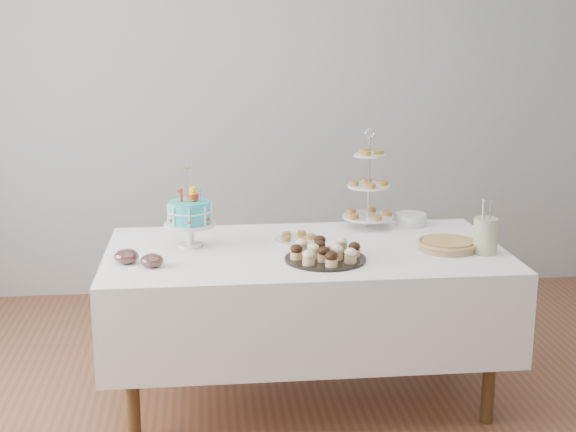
{
  "coord_description": "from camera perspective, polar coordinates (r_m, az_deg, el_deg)",
  "views": [
    {
      "loc": [
        -0.49,
        -3.4,
        1.84
      ],
      "look_at": [
        -0.08,
        0.3,
        0.94
      ],
      "focal_mm": 50.0,
      "sensor_mm": 36.0,
      "label": 1
    }
  ],
  "objects": [
    {
      "name": "table",
      "position": [
        3.96,
        1.22,
        -5.52
      ],
      "size": [
        1.92,
        1.02,
        0.77
      ],
      "color": "white",
      "rests_on": "floor"
    },
    {
      "name": "tiered_stand",
      "position": [
        4.26,
        5.76,
        2.08
      ],
      "size": [
        0.27,
        0.27,
        0.53
      ],
      "color": "silver",
      "rests_on": "table"
    },
    {
      "name": "pie",
      "position": [
        3.94,
        11.28,
        -1.99
      ],
      "size": [
        0.3,
        0.3,
        0.05
      ],
      "color": "tan",
      "rests_on": "table"
    },
    {
      "name": "floor",
      "position": [
        3.9,
        1.76,
        -14.52
      ],
      "size": [
        5.0,
        5.0,
        0.0
      ],
      "primitive_type": "plane",
      "color": "brown",
      "rests_on": "ground"
    },
    {
      "name": "plate_stack",
      "position": [
        4.38,
        8.73,
        -0.24
      ],
      "size": [
        0.17,
        0.17,
        0.07
      ],
      "color": "silver",
      "rests_on": "table"
    },
    {
      "name": "walls",
      "position": [
        3.47,
        1.92,
        5.51
      ],
      "size": [
        5.04,
        4.04,
        2.7
      ],
      "color": "#A5A8AB",
      "rests_on": "floor"
    },
    {
      "name": "jam_bowl_b",
      "position": [
        3.65,
        -9.65,
        -3.16
      ],
      "size": [
        0.1,
        0.1,
        0.06
      ],
      "color": "silver",
      "rests_on": "table"
    },
    {
      "name": "birthday_cake",
      "position": [
        3.93,
        -6.97,
        -0.68
      ],
      "size": [
        0.25,
        0.25,
        0.39
      ],
      "rotation": [
        0.0,
        0.0,
        -0.01
      ],
      "color": "silver",
      "rests_on": "table"
    },
    {
      "name": "utensil_pitcher",
      "position": [
        3.91,
        13.88,
        -1.27
      ],
      "size": [
        0.12,
        0.12,
        0.26
      ],
      "rotation": [
        0.0,
        0.0,
        0.39
      ],
      "color": "beige",
      "rests_on": "table"
    },
    {
      "name": "jam_bowl_a",
      "position": [
        3.72,
        -11.41,
        -2.85
      ],
      "size": [
        0.11,
        0.11,
        0.07
      ],
      "color": "silver",
      "rests_on": "table"
    },
    {
      "name": "cupcake_tray",
      "position": [
        3.7,
        2.68,
        -2.54
      ],
      "size": [
        0.38,
        0.38,
        0.09
      ],
      "color": "black",
      "rests_on": "table"
    },
    {
      "name": "pastry_plate",
      "position": [
        4.02,
        0.69,
        -1.59
      ],
      "size": [
        0.24,
        0.24,
        0.04
      ],
      "color": "silver",
      "rests_on": "table"
    }
  ]
}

